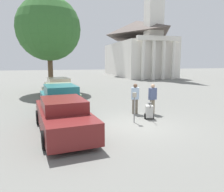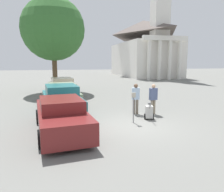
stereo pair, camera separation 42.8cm
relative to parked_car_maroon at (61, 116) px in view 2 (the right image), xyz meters
name	(u,v)px [view 2 (the right image)]	position (x,y,z in m)	size (l,w,h in m)	color
ground_plane	(132,125)	(3.13, 0.15, -0.67)	(120.00, 120.00, 0.00)	slate
parked_car_maroon	(61,116)	(0.00, 0.00, 0.00)	(2.44, 5.29, 1.43)	maroon
parked_car_teal	(62,101)	(0.00, 3.19, 0.06)	(2.43, 5.15, 1.60)	#23666B
parked_car_sage	(62,94)	(0.00, 6.05, 0.00)	(2.51, 5.06, 1.41)	gray
parked_car_cream	(62,88)	(0.00, 9.33, 0.04)	(2.42, 5.23, 1.53)	beige
parking_meter	(134,102)	(3.32, 0.57, 0.33)	(0.18, 0.09, 1.44)	slate
person_worker	(136,97)	(3.97, 2.20, 0.28)	(0.46, 0.33, 1.68)	#665B4C
person_supervisor	(153,97)	(4.87, 1.90, 0.27)	(0.47, 0.33, 1.66)	gray
equipment_cart	(149,112)	(4.28, 1.01, -0.28)	(0.53, 1.00, 1.00)	#B2B2AD
church	(144,45)	(15.09, 30.65, 5.09)	(8.48, 18.94, 24.92)	silver
shade_tree	(53,29)	(-0.61, 11.83, 5.01)	(5.64, 5.64, 8.52)	brown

